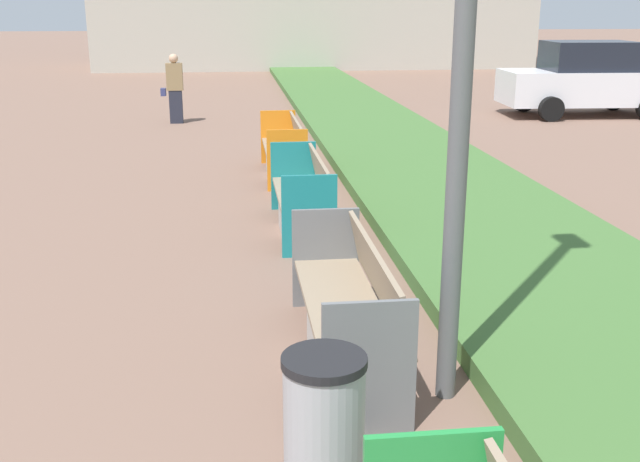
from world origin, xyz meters
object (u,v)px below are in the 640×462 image
bench_grey_frame (348,315)px  bench_teal_frame (304,202)px  parked_car_distant (586,80)px  bench_orange_frame (285,154)px  litter_bin (324,436)px  pedestrian_walking (175,88)px

bench_grey_frame → bench_teal_frame: same height
bench_grey_frame → parked_car_distant: size_ratio=0.53×
parked_car_distant → bench_grey_frame: bearing=-118.9°
bench_grey_frame → bench_orange_frame: same height
bench_grey_frame → litter_bin: litter_bin is taller
bench_grey_frame → pedestrian_walking: pedestrian_walking is taller
bench_teal_frame → bench_orange_frame: size_ratio=0.98×
pedestrian_walking → parked_car_distant: 10.32m
bench_orange_frame → pedestrian_walking: bearing=109.6°
litter_bin → parked_car_distant: bearing=60.0°
litter_bin → parked_car_distant: 17.13m
bench_teal_frame → pedestrian_walking: size_ratio=1.30×
bench_teal_frame → bench_grey_frame: bearing=-90.0°
bench_teal_frame → pedestrian_walking: (-2.17, 9.29, 0.46)m
bench_orange_frame → parked_car_distant: bearing=37.2°
bench_teal_frame → bench_orange_frame: (0.00, 3.18, 0.00)m
bench_orange_frame → bench_grey_frame: bearing=-90.0°
litter_bin → pedestrian_walking: size_ratio=0.58×
bench_grey_frame → bench_teal_frame: bearing=90.0°
bench_teal_frame → parked_car_distant: 12.42m
bench_teal_frame → bench_orange_frame: same height
bench_grey_frame → litter_bin: 1.93m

